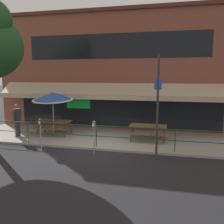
# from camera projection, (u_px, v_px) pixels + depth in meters

# --- Properties ---
(ground_plane) EXTENTS (120.00, 120.00, 0.00)m
(ground_plane) POSITION_uv_depth(u_px,v_px,m) (94.00, 150.00, 11.04)
(ground_plane) COLOR black
(patio_deck) EXTENTS (15.00, 4.00, 0.10)m
(patio_deck) POSITION_uv_depth(u_px,v_px,m) (106.00, 138.00, 12.95)
(patio_deck) COLOR gray
(patio_deck) RESTS_ON ground
(restaurant_building) EXTENTS (15.00, 1.60, 7.06)m
(restaurant_building) POSITION_uv_depth(u_px,v_px,m) (115.00, 71.00, 14.58)
(restaurant_building) COLOR brown
(restaurant_building) RESTS_ON ground
(patio_railing) EXTENTS (13.84, 0.04, 0.97)m
(patio_railing) POSITION_uv_depth(u_px,v_px,m) (96.00, 131.00, 11.21)
(patio_railing) COLOR #194723
(patio_railing) RESTS_ON patio_deck
(picnic_table_left) EXTENTS (1.80, 1.42, 0.76)m
(picnic_table_left) POSITION_uv_depth(u_px,v_px,m) (54.00, 123.00, 13.49)
(picnic_table_left) COLOR brown
(picnic_table_left) RESTS_ON patio_deck
(picnic_table_centre) EXTENTS (1.80, 1.42, 0.76)m
(picnic_table_centre) POSITION_uv_depth(u_px,v_px,m) (148.00, 128.00, 12.26)
(picnic_table_centre) COLOR brown
(picnic_table_centre) RESTS_ON patio_deck
(patio_umbrella_left) EXTENTS (2.14, 2.14, 2.39)m
(patio_umbrella_left) POSITION_uv_depth(u_px,v_px,m) (53.00, 96.00, 13.19)
(patio_umbrella_left) COLOR #B7B2A8
(patio_umbrella_left) RESTS_ON patio_deck
(pedestrian_walking) EXTENTS (0.24, 0.62, 1.71)m
(pedestrian_walking) POSITION_uv_depth(u_px,v_px,m) (17.00, 118.00, 13.05)
(pedestrian_walking) COLOR #333338
(pedestrian_walking) RESTS_ON patio_deck
(parking_meter_near) EXTENTS (0.15, 0.16, 1.42)m
(parking_meter_near) POSITION_uv_depth(u_px,v_px,m) (40.00, 125.00, 10.89)
(parking_meter_near) COLOR gray
(parking_meter_near) RESTS_ON ground
(parking_meter_far) EXTENTS (0.15, 0.16, 1.42)m
(parking_meter_far) POSITION_uv_depth(u_px,v_px,m) (94.00, 127.00, 10.36)
(parking_meter_far) COLOR gray
(parking_meter_far) RESTS_ON ground
(street_sign_pole) EXTENTS (0.28, 0.09, 4.09)m
(street_sign_pole) POSITION_uv_depth(u_px,v_px,m) (158.00, 106.00, 9.67)
(street_sign_pole) COLOR #2D2D33
(street_sign_pole) RESTS_ON ground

